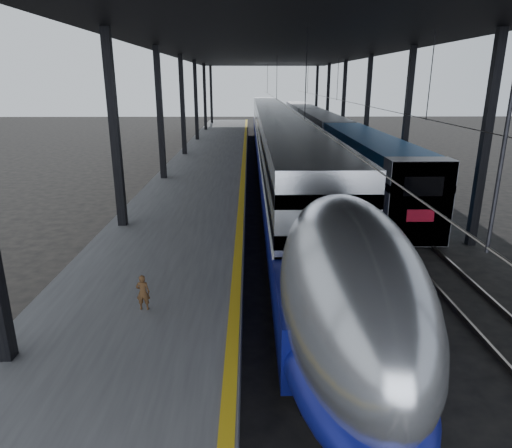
{
  "coord_description": "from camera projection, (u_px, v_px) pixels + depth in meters",
  "views": [
    {
      "loc": [
        -0.27,
        -14.05,
        7.02
      ],
      "look_at": [
        -0.04,
        1.83,
        2.0
      ],
      "focal_mm": 32.0,
      "sensor_mm": 36.0,
      "label": 1
    }
  ],
  "objects": [
    {
      "name": "yellow_strip",
      "position": [
        244.0,
        164.0,
        34.27
      ],
      "size": [
        0.3,
        80.0,
        0.01
      ],
      "primitive_type": "cube",
      "color": "gold",
      "rests_on": "platform"
    },
    {
      "name": "rails",
      "position": [
        312.0,
        176.0,
        34.62
      ],
      "size": [
        6.52,
        80.0,
        0.16
      ],
      "color": "slate",
      "rests_on": "ground"
    },
    {
      "name": "second_train",
      "position": [
        322.0,
        134.0,
        45.3
      ],
      "size": [
        2.79,
        56.05,
        3.84
      ],
      "color": "#154B8B",
      "rests_on": "ground"
    },
    {
      "name": "canopy",
      "position": [
        280.0,
        49.0,
        31.86
      ],
      "size": [
        18.0,
        75.0,
        9.47
      ],
      "color": "black",
      "rests_on": "ground"
    },
    {
      "name": "platform",
      "position": [
        207.0,
        171.0,
        34.38
      ],
      "size": [
        6.0,
        80.0,
        1.0
      ],
      "primitive_type": "cube",
      "color": "#4C4C4F",
      "rests_on": "ground"
    },
    {
      "name": "child",
      "position": [
        143.0,
        292.0,
        12.41
      ],
      "size": [
        0.37,
        0.25,
        1.02
      ],
      "primitive_type": "imported",
      "rotation": [
        0.0,
        0.0,
        3.15
      ],
      "color": "#51331B",
      "rests_on": "platform"
    },
    {
      "name": "ground",
      "position": [
        258.0,
        296.0,
        15.52
      ],
      "size": [
        160.0,
        160.0,
        0.0
      ],
      "primitive_type": "plane",
      "color": "black",
      "rests_on": "ground"
    },
    {
      "name": "tgv_train",
      "position": [
        277.0,
        143.0,
        36.78
      ],
      "size": [
        3.22,
        65.2,
        4.61
      ],
      "color": "#ACAFB4",
      "rests_on": "ground"
    }
  ]
}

